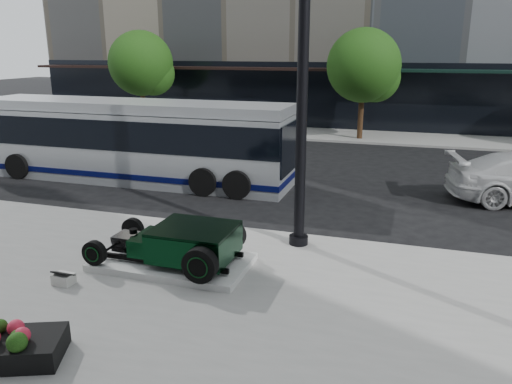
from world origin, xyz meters
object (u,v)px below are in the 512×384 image
(flower_planter, at_px, (2,347))
(transit_bus, at_px, (132,140))
(hot_rod, at_px, (186,243))
(lamppost, at_px, (303,82))

(flower_planter, height_order, transit_bus, transit_bus)
(flower_planter, relative_size, transit_bus, 0.17)
(hot_rod, xyz_separation_m, transit_bus, (-5.41, 6.90, 0.79))
(hot_rod, distance_m, flower_planter, 4.18)
(lamppost, xyz_separation_m, flower_planter, (-3.29, -6.05, -3.71))
(hot_rod, bearing_deg, flower_planter, -107.31)
(hot_rod, distance_m, lamppost, 4.44)
(transit_bus, bearing_deg, flower_planter, -69.03)
(lamppost, relative_size, flower_planter, 4.20)
(flower_planter, bearing_deg, transit_bus, 110.97)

